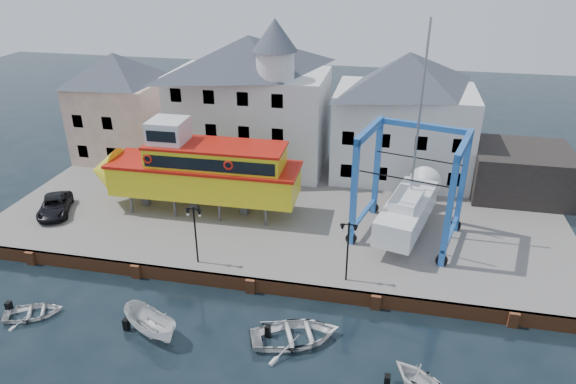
# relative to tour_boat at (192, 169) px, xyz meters

# --- Properties ---
(ground) EXTENTS (140.00, 140.00, 0.00)m
(ground) POSITION_rel_tour_boat_xyz_m (6.99, -8.40, -4.51)
(ground) COLOR black
(ground) RESTS_ON ground
(hardstanding) EXTENTS (44.00, 22.00, 1.00)m
(hardstanding) POSITION_rel_tour_boat_xyz_m (6.99, 2.60, -4.01)
(hardstanding) COLOR slate
(hardstanding) RESTS_ON ground
(quay_wall) EXTENTS (44.00, 0.47, 1.00)m
(quay_wall) POSITION_rel_tour_boat_xyz_m (6.99, -8.30, -4.01)
(quay_wall) COLOR brown
(quay_wall) RESTS_ON ground
(building_pink) EXTENTS (8.00, 7.00, 10.30)m
(building_pink) POSITION_rel_tour_boat_xyz_m (-11.01, 9.59, 1.64)
(building_pink) COLOR tan
(building_pink) RESTS_ON hardstanding
(building_white_main) EXTENTS (14.00, 8.30, 14.00)m
(building_white_main) POSITION_rel_tour_boat_xyz_m (2.12, 9.99, 2.83)
(building_white_main) COLOR silver
(building_white_main) RESTS_ON hardstanding
(building_white_right) EXTENTS (12.00, 8.00, 11.20)m
(building_white_right) POSITION_rel_tour_boat_xyz_m (15.99, 10.59, 2.09)
(building_white_right) COLOR silver
(building_white_right) RESTS_ON hardstanding
(shed_dark) EXTENTS (8.00, 7.00, 4.00)m
(shed_dark) POSITION_rel_tour_boat_xyz_m (25.99, 8.60, -1.51)
(shed_dark) COLOR black
(shed_dark) RESTS_ON hardstanding
(lamp_post_left) EXTENTS (1.12, 0.32, 4.20)m
(lamp_post_left) POSITION_rel_tour_boat_xyz_m (2.99, -7.20, -0.34)
(lamp_post_left) COLOR black
(lamp_post_left) RESTS_ON hardstanding
(lamp_post_right) EXTENTS (1.12, 0.32, 4.20)m
(lamp_post_right) POSITION_rel_tour_boat_xyz_m (12.99, -7.20, -0.34)
(lamp_post_right) COLOR black
(lamp_post_right) RESTS_ON hardstanding
(tour_boat) EXTENTS (17.15, 4.33, 7.45)m
(tour_boat) POSITION_rel_tour_boat_xyz_m (0.00, 0.00, 0.00)
(tour_boat) COLOR #59595E
(tour_boat) RESTS_ON hardstanding
(travel_lift) EXTENTS (8.30, 10.47, 15.33)m
(travel_lift) POSITION_rel_tour_boat_xyz_m (16.83, -0.02, -0.96)
(travel_lift) COLOR #1B53A2
(travel_lift) RESTS_ON hardstanding
(van) EXTENTS (3.88, 5.14, 1.30)m
(van) POSITION_rel_tour_boat_xyz_m (-10.62, -2.91, -2.86)
(van) COLOR black
(van) RESTS_ON hardstanding
(motorboat_a) EXTENTS (4.49, 3.40, 1.64)m
(motorboat_a) POSITION_rel_tour_boat_xyz_m (2.45, -13.37, -4.51)
(motorboat_a) COLOR silver
(motorboat_a) RESTS_ON ground
(motorboat_b) EXTENTS (6.13, 5.33, 1.06)m
(motorboat_b) POSITION_rel_tour_boat_xyz_m (10.68, -12.24, -4.51)
(motorboat_b) COLOR silver
(motorboat_b) RESTS_ON ground
(motorboat_d) EXTENTS (4.13, 3.71, 0.70)m
(motorboat_d) POSITION_rel_tour_boat_xyz_m (-5.32, -13.39, -4.51)
(motorboat_d) COLOR silver
(motorboat_d) RESTS_ON ground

